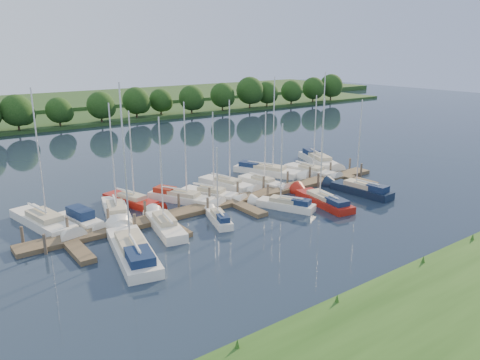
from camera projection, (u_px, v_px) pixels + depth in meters
ground at (285, 227)px, 40.14m from camera, size 260.00×260.00×0.00m
near_bank at (466, 305)px, 27.72m from camera, size 90.00×10.00×0.50m
dock at (235, 203)px, 45.73m from camera, size 40.00×6.00×0.40m
mooring_pilings at (229, 196)px, 46.49m from camera, size 38.24×2.84×2.00m
far_shore at (46, 118)px, 97.96m from camera, size 180.00×30.00×0.60m
distant_hill at (19, 105)px, 117.15m from camera, size 220.00×40.00×1.40m
treeline at (71, 106)px, 87.62m from camera, size 145.48×8.98×8.27m
sailboat_n_0 at (46, 224)px, 40.19m from camera, size 3.82×9.79×12.34m
motorboat at (82, 220)px, 40.73m from camera, size 2.49×5.80×1.82m
sailboat_n_2 at (117, 213)px, 42.86m from camera, size 3.90×8.51×10.68m
sailboat_n_3 at (133, 202)px, 45.76m from camera, size 3.51×7.50×9.64m
sailboat_n_4 at (183, 198)px, 46.71m from camera, size 4.98×7.82×10.34m
sailboat_n_5 at (212, 195)px, 47.95m from camera, size 4.16×6.94×9.20m
sailboat_n_6 at (228, 185)px, 51.48m from camera, size 3.29×7.87×9.90m
sailboat_n_7 at (263, 183)px, 52.15m from camera, size 2.37×6.79×8.60m
sailboat_n_8 at (269, 172)px, 56.54m from camera, size 5.49×9.35×12.05m
sailboat_n_9 at (312, 172)px, 56.75m from camera, size 2.54×7.80×9.85m
sailboat_n_10 at (319, 161)px, 61.53m from camera, size 5.09×9.63×12.35m
sailboat_s_0 at (132, 250)px, 34.86m from camera, size 4.28×10.46×13.11m
sailboat_s_1 at (165, 226)px, 39.65m from camera, size 3.09×7.76×10.03m
sailboat_s_2 at (219, 219)px, 41.21m from camera, size 2.57×5.31×7.04m
sailboat_s_3 at (284, 205)px, 44.68m from camera, size 3.88×6.37×8.57m
sailboat_s_4 at (322, 201)px, 46.08m from camera, size 3.13×8.49×10.63m
sailboat_s_5 at (360, 191)px, 49.16m from camera, size 2.51×7.95×10.30m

